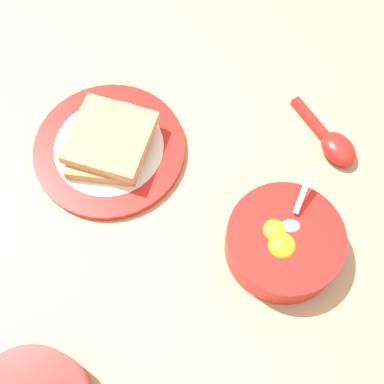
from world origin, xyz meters
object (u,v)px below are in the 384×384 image
(toast_sandwich, at_px, (109,142))
(toast_plate, at_px, (109,149))
(egg_bowl, at_px, (284,242))
(soup_spoon, at_px, (334,144))

(toast_sandwich, bearing_deg, toast_plate, 142.20)
(egg_bowl, bearing_deg, soup_spoon, 58.84)
(egg_bowl, bearing_deg, toast_sandwich, 145.88)
(toast_sandwich, distance_m, soup_spoon, 0.32)
(egg_bowl, relative_size, toast_sandwich, 1.10)
(egg_bowl, xyz_separation_m, toast_sandwich, (-0.23, 0.15, 0.00))
(toast_plate, height_order, toast_sandwich, toast_sandwich)
(soup_spoon, bearing_deg, toast_plate, 178.65)
(toast_plate, height_order, soup_spoon, soup_spoon)
(toast_plate, xyz_separation_m, soup_spoon, (0.32, -0.01, 0.01))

